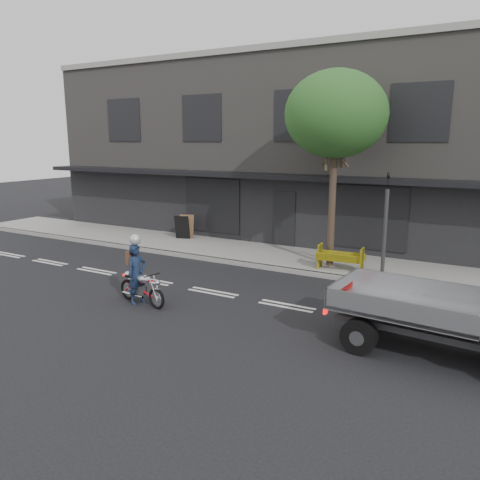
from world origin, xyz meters
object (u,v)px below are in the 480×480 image
Objects in this scene: traffic_light_pole at (385,233)px; construction_barrier at (338,259)px; motorcycle at (142,287)px; sandwich_board at (182,227)px; street_tree at (336,115)px; rider at (137,274)px.

construction_barrier is (-1.49, 0.17, -1.07)m from traffic_light_pole.
motorcycle is at bearing -126.41° from construction_barrier.
construction_barrier reaches higher than motorcycle.
sandwich_board is (-9.18, 1.94, -0.98)m from traffic_light_pole.
motorcycle is at bearing -136.43° from traffic_light_pole.
motorcycle is 6.59m from construction_barrier.
motorcycle is at bearing -119.59° from street_tree.
rider is 1.60× the size of sandwich_board.
street_tree is 4.23m from traffic_light_pole.
street_tree is 4.03× the size of rider.
traffic_light_pole is at bearing -23.03° from street_tree.
construction_barrier is (3.91, 5.31, 0.10)m from motorcycle.
street_tree is 6.45× the size of sandwich_board.
sandwich_board is at bearing 167.02° from construction_barrier.
traffic_light_pole is at bearing -27.66° from sandwich_board.
traffic_light_pole is 3.34× the size of sandwich_board.
street_tree is at bearing 127.03° from construction_barrier.
sandwich_board is (-7.18, 1.09, -4.60)m from street_tree.
rider is at bearing -78.59° from sandwich_board.
traffic_light_pole is 7.54m from motorcycle.
traffic_light_pole is at bearing -37.35° from rider.
traffic_light_pole is 1.93× the size of motorcycle.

